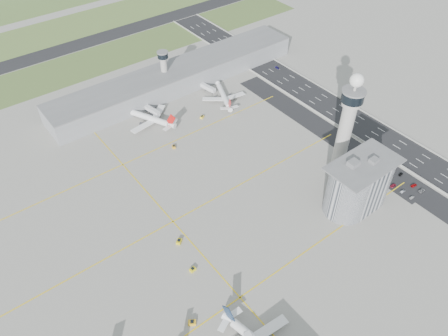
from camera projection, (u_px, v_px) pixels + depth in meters
ground at (262, 221)px, 245.62m from camera, size 1000.00×1000.00×0.00m
grass_strip_0 at (69, 70)px, 368.01m from camera, size 480.00×50.00×0.08m
grass_strip_1 at (37, 37)px, 411.79m from camera, size 480.00×60.00×0.08m
grass_strip_2 at (10, 10)px, 458.49m from camera, size 480.00×70.00×0.08m
runway at (52, 53)px, 389.59m from camera, size 480.00×22.00×0.10m
highway at (389, 142)px, 296.90m from camera, size 28.00×500.00×0.10m
barrier_left at (376, 150)px, 290.28m from camera, size 0.60×500.00×1.20m
barrier_right at (402, 134)px, 302.77m from camera, size 0.60×500.00×1.20m
landside_road at (378, 165)px, 279.91m from camera, size 18.00×260.00×0.08m
parking_lot at (391, 177)px, 272.01m from camera, size 20.00×44.00×0.10m
taxiway_line_h_0 at (240, 298)px, 210.25m from camera, size 260.00×0.60×0.01m
taxiway_line_h_1 at (173, 222)px, 245.28m from camera, size 260.00×0.60×0.01m
taxiway_line_h_2 at (123, 165)px, 280.30m from camera, size 260.00×0.60×0.01m
taxiway_line_v at (173, 222)px, 245.28m from camera, size 0.60×260.00×0.01m
control_tower at (348, 118)px, 258.64m from camera, size 14.00×14.00×64.50m
secondary_tower at (164, 67)px, 333.81m from camera, size 8.60×8.60×31.90m
admin_building at (359, 184)px, 245.60m from camera, size 42.00×24.00×33.50m
terminal_pier at (177, 77)px, 344.50m from camera, size 210.00×32.00×15.80m
airplane_far_a at (148, 115)px, 309.97m from camera, size 53.21×56.44×12.49m
airplane_far_b at (224, 93)px, 331.59m from camera, size 46.70×49.88×11.16m
jet_bridge_far_0 at (146, 108)px, 321.63m from camera, size 5.39×14.31×5.70m
jet_bridge_far_1 at (202, 86)px, 343.94m from camera, size 5.39×14.31×5.70m
tug_1 at (192, 322)px, 199.79m from camera, size 4.31×4.03×2.06m
tug_2 at (193, 269)px, 220.98m from camera, size 3.37×2.50×1.84m
tug_3 at (179, 241)px, 233.93m from camera, size 4.31×4.09×2.07m
tug_4 at (174, 147)px, 292.27m from camera, size 3.14×3.65×1.78m
tug_5 at (202, 117)px, 317.06m from camera, size 3.70×3.31×1.78m
car_lot_0 at (412, 197)px, 258.28m from camera, size 3.55×1.69×1.17m
car_lot_1 at (403, 191)px, 261.94m from camera, size 3.60×1.39×1.17m
car_lot_2 at (393, 186)px, 265.49m from camera, size 4.44×2.08×1.23m
car_lot_3 at (383, 175)px, 272.06m from camera, size 4.36×2.36×1.20m
car_lot_4 at (377, 172)px, 274.25m from camera, size 3.56×1.84×1.16m
car_lot_5 at (368, 165)px, 278.87m from camera, size 4.07×1.65×1.31m
car_lot_6 at (422, 191)px, 262.34m from camera, size 4.75×2.35×1.29m
car_lot_7 at (414, 185)px, 265.63m from camera, size 4.47×2.23×1.25m
car_lot_8 at (401, 174)px, 272.87m from camera, size 3.85×2.03×1.25m
car_lot_9 at (390, 169)px, 276.46m from camera, size 3.92×1.66×1.26m
car_lot_10 at (387, 165)px, 279.29m from camera, size 4.70×2.31×1.29m
car_lot_11 at (374, 159)px, 283.22m from camera, size 3.81×1.65×1.09m
car_hw_1 at (346, 114)px, 319.75m from camera, size 1.48×3.56×1.15m
car_hw_2 at (277, 68)px, 369.36m from camera, size 2.29×4.41×1.19m
car_hw_4 at (222, 46)px, 398.38m from camera, size 1.67×3.69×1.23m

